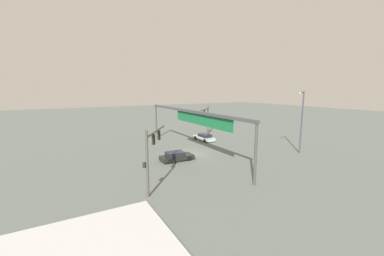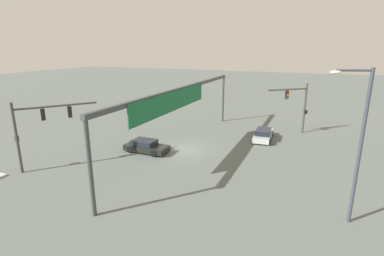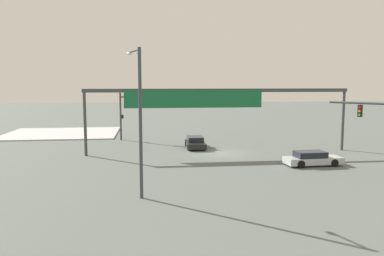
% 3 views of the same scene
% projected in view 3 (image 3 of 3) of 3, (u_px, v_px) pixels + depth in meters
% --- Properties ---
extents(ground_plane, '(203.15, 203.15, 0.00)m').
position_uv_depth(ground_plane, '(219.00, 153.00, 37.54)').
color(ground_plane, '#575F5B').
extents(sidewalk_corner, '(14.79, 12.35, 0.15)m').
position_uv_depth(sidewalk_corner, '(62.00, 133.00, 51.78)').
color(sidewalk_corner, '#B8B7B7').
rests_on(sidewalk_corner, ground).
extents(traffic_signal_near_corner, '(5.33, 4.23, 5.83)m').
position_uv_depth(traffic_signal_near_corner, '(131.00, 108.00, 44.96)').
color(traffic_signal_near_corner, '#3F3E3C').
rests_on(traffic_signal_near_corner, ground).
extents(traffic_signal_opposite_side, '(3.45, 4.25, 5.91)m').
position_uv_depth(traffic_signal_opposite_side, '(380.00, 124.00, 28.87)').
color(traffic_signal_opposite_side, '#3B3F3B').
rests_on(traffic_signal_opposite_side, ground).
extents(streetlamp_curved_arm, '(0.99, 2.15, 8.93)m').
position_uv_depth(streetlamp_curved_arm, '(139.00, 113.00, 22.38)').
color(streetlamp_curved_arm, '#363C47').
rests_on(streetlamp_curved_arm, ground).
extents(overhead_sign_gantry, '(26.21, 0.43, 6.35)m').
position_uv_depth(overhead_sign_gantry, '(212.00, 98.00, 36.92)').
color(overhead_sign_gantry, '#3A3F41').
rests_on(overhead_sign_gantry, ground).
extents(sedan_car_approaching, '(4.84, 2.01, 1.21)m').
position_uv_depth(sedan_car_approaching, '(312.00, 159.00, 31.81)').
color(sedan_car_approaching, '#ADB6B5').
rests_on(sedan_car_approaching, ground).
extents(sedan_car_waiting_far, '(1.99, 4.34, 1.21)m').
position_uv_depth(sedan_car_waiting_far, '(195.00, 143.00, 40.47)').
color(sedan_car_waiting_far, black).
rests_on(sedan_car_waiting_far, ground).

